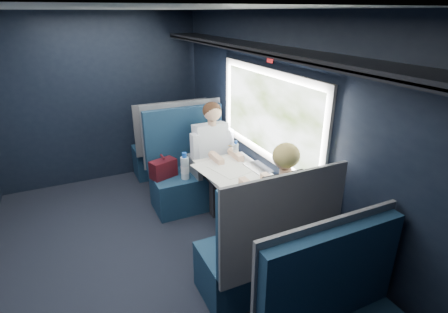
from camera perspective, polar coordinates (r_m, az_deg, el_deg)
name	(u,v)px	position (r m, az deg, el deg)	size (l,w,h in m)	color
ground	(142,260)	(3.72, -13.18, -16.07)	(2.80, 4.20, 0.01)	black
room_shell	(129,116)	(3.04, -15.22, 6.47)	(3.00, 4.40, 2.40)	black
table	(236,180)	(3.64, 1.89, -3.83)	(0.62, 1.00, 0.74)	#54565E
seat_bay_near	(190,172)	(4.40, -5.59, -2.55)	(1.05, 0.62, 1.26)	#0D2139
seat_bay_far	(263,253)	(3.05, 6.40, -15.37)	(1.04, 0.62, 1.26)	#0D2139
seat_row_front	(169,148)	(5.22, -8.94, 1.31)	(1.04, 0.51, 1.16)	#0D2139
man	(214,151)	(4.22, -1.59, 0.85)	(0.53, 0.56, 1.32)	black
woman	(279,204)	(3.10, 9.03, -7.75)	(0.53, 0.56, 1.32)	black
papers	(229,172)	(3.62, 0.83, -2.54)	(0.52, 0.75, 0.01)	white
laptop	(265,161)	(3.74, 6.68, -0.78)	(0.26, 0.34, 0.24)	silver
bottle_small	(236,150)	(3.95, 1.94, 1.04)	(0.06, 0.06, 0.20)	silver
cup	(235,152)	(4.02, 1.86, 0.75)	(0.07, 0.07, 0.09)	white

